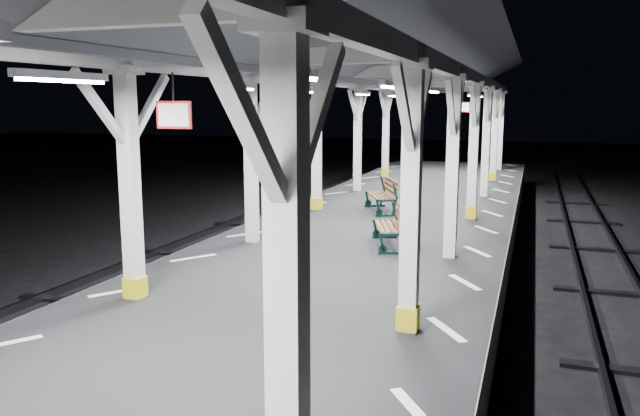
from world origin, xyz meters
The scene contains 5 objects.
hazard_stripes_left centered at (-2.45, 0.00, 1.00)m, with size 1.00×48.00×0.01m, color silver.
hazard_stripes_right centered at (2.45, 0.00, 1.00)m, with size 1.00×48.00×0.01m, color silver.
canopy centered at (0.00, -0.01, 4.56)m, with size 5.40×49.00×4.65m.
bench_mid centered at (0.80, 6.55, 1.42)m, with size 0.98×1.56×0.80m.
bench_far centered at (-0.27, 10.40, 1.45)m, with size 1.18×1.67×0.85m.
Camera 1 is at (3.37, -5.38, 3.82)m, focal length 35.00 mm.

